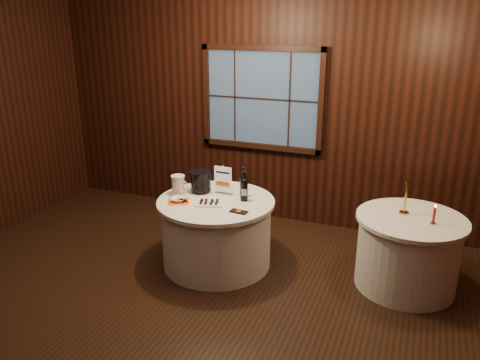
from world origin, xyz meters
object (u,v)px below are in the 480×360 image
at_px(sign_stand, 223,185).
at_px(cracker_bowl, 178,199).
at_px(brass_candlestick, 405,202).
at_px(side_table, 407,252).
at_px(port_bottle_left, 243,184).
at_px(main_table, 216,232).
at_px(port_bottle_right, 244,188).
at_px(ice_bucket, 201,181).
at_px(grape_bunch, 183,201).
at_px(glass_pitcher, 178,185).
at_px(chocolate_plate, 209,203).
at_px(red_candle, 434,217).
at_px(chocolate_box, 239,212).

bearing_deg(sign_stand, cracker_bowl, -132.19).
bearing_deg(brass_candlestick, side_table, -41.92).
distance_m(side_table, port_bottle_left, 1.84).
bearing_deg(main_table, port_bottle_right, 19.48).
relative_size(ice_bucket, grape_bunch, 1.56).
bearing_deg(glass_pitcher, chocolate_plate, -14.87).
bearing_deg(port_bottle_right, port_bottle_left, 99.42).
relative_size(sign_stand, red_candle, 1.67).
bearing_deg(port_bottle_left, side_table, -11.65).
relative_size(side_table, ice_bucket, 4.36).
bearing_deg(main_table, cracker_bowl, -152.46).
bearing_deg(ice_bucket, chocolate_box, -31.78).
relative_size(sign_stand, cracker_bowl, 2.07).
relative_size(port_bottle_left, red_candle, 1.69).
bearing_deg(chocolate_plate, glass_pitcher, 162.67).
distance_m(side_table, cracker_bowl, 2.44).
distance_m(port_bottle_left, chocolate_plate, 0.45).
distance_m(port_bottle_left, grape_bunch, 0.69).
bearing_deg(main_table, side_table, 8.53).
height_order(grape_bunch, cracker_bowl, cracker_bowl).
xyz_separation_m(port_bottle_right, cracker_bowl, (-0.65, -0.29, -0.12)).
distance_m(main_table, cracker_bowl, 0.57).
distance_m(sign_stand, chocolate_plate, 0.34).
height_order(cracker_bowl, brass_candlestick, brass_candlestick).
xyz_separation_m(chocolate_box, glass_pitcher, (-0.82, 0.22, 0.10)).
height_order(port_bottle_right, ice_bucket, port_bottle_right).
relative_size(grape_bunch, cracker_bowl, 0.98).
height_order(sign_stand, brass_candlestick, brass_candlestick).
bearing_deg(port_bottle_left, grape_bunch, -157.43).
bearing_deg(port_bottle_left, port_bottle_right, -79.77).
relative_size(glass_pitcher, red_candle, 1.10).
height_order(cracker_bowl, red_candle, red_candle).
xyz_separation_m(main_table, glass_pitcher, (-0.46, 0.00, 0.49)).
distance_m(port_bottle_left, ice_bucket, 0.50).
bearing_deg(sign_stand, port_bottle_left, 6.37).
relative_size(main_table, port_bottle_left, 3.79).
height_order(main_table, chocolate_box, chocolate_box).
height_order(port_bottle_left, grape_bunch, port_bottle_left).
distance_m(port_bottle_right, chocolate_plate, 0.41).
bearing_deg(main_table, sign_stand, 89.27).
distance_m(main_table, red_candle, 2.25).
relative_size(sign_stand, port_bottle_right, 1.00).
bearing_deg(grape_bunch, port_bottle_left, 36.93).
bearing_deg(chocolate_box, side_table, 23.43).
bearing_deg(port_bottle_right, side_table, -8.59).
bearing_deg(port_bottle_left, brass_candlestick, -9.05).
xyz_separation_m(sign_stand, brass_candlestick, (1.92, 0.18, 0.01)).
bearing_deg(ice_bucket, side_table, 3.52).
relative_size(grape_bunch, glass_pitcher, 0.72).
bearing_deg(grape_bunch, port_bottle_right, 26.19).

